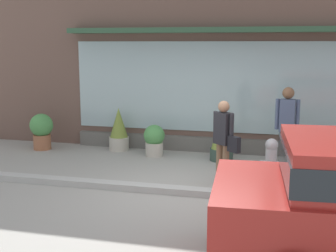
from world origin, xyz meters
TOP-DOWN VIEW (x-y plane):
  - ground_plane at (0.00, 0.00)m, footprint 60.00×60.00m
  - curb_strip at (0.00, -0.20)m, footprint 14.00×0.24m
  - storefront at (-0.00, 3.19)m, footprint 14.00×0.81m
  - fire_hydrant at (1.39, 0.76)m, footprint 0.39×0.35m
  - pedestrian_with_handbag at (0.54, 0.49)m, footprint 0.55×0.49m
  - pedestrian_passerby at (1.66, 1.57)m, footprint 0.47×0.23m
  - potted_plant_window_right at (-4.14, 2.25)m, footprint 0.56×0.56m
  - potted_plant_corner_tall at (1.65, 2.55)m, footprint 0.25×0.25m
  - potted_plant_trailing_edge at (0.29, 2.25)m, footprint 0.51×0.51m
  - potted_plant_doorstep at (-2.27, 2.63)m, footprint 0.48×0.48m
  - potted_plant_window_left at (2.69, 2.24)m, footprint 0.27×0.27m
  - potted_plant_near_hydrant at (-1.28, 2.29)m, footprint 0.49×0.49m

SIDE VIEW (x-z plane):
  - ground_plane at x=0.00m, z-range 0.00..0.00m
  - curb_strip at x=0.00m, z-range 0.00..0.12m
  - potted_plant_window_left at x=2.69m, z-range 0.01..0.57m
  - potted_plant_near_hydrant at x=-1.28m, z-range 0.02..0.75m
  - fire_hydrant at x=1.39m, z-range 0.00..0.86m
  - potted_plant_window_right at x=-4.14m, z-range 0.05..0.94m
  - potted_plant_doorstep at x=-2.27m, z-range -0.02..1.02m
  - potted_plant_trailing_edge at x=0.29m, z-range -0.02..1.06m
  - potted_plant_corner_tall at x=1.65m, z-range -0.03..1.34m
  - pedestrian_with_handbag at x=0.54m, z-range 0.12..1.69m
  - pedestrian_passerby at x=1.66m, z-range 0.15..1.89m
  - storefront at x=0.00m, z-range -0.05..4.85m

